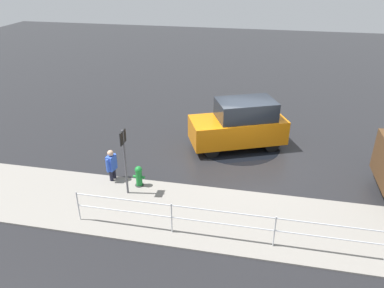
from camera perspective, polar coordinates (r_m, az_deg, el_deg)
name	(u,v)px	position (r m, az deg, el deg)	size (l,w,h in m)	color
ground_plane	(245,156)	(15.41, 8.14, -1.83)	(60.00, 60.00, 0.00)	black
kerb_strip	(235,219)	(11.87, 6.59, -11.30)	(24.00, 3.20, 0.04)	gray
moving_hatchback	(240,124)	(15.72, 7.28, 2.99)	(4.25, 3.10, 2.06)	orange
fire_hydrant	(139,177)	(13.26, -8.09, -4.93)	(0.42, 0.31, 0.80)	#197A2D
pedestrian	(112,164)	(13.64, -12.17, -2.96)	(0.30, 0.56, 1.22)	blue
metal_railing	(222,219)	(10.67, 4.60, -11.35)	(8.77, 0.04, 1.05)	#B7BABF
sign_post	(124,153)	(12.33, -10.27, -1.39)	(0.07, 0.44, 2.40)	#4C4C51
puddle_patch	(239,145)	(16.23, 7.12, -0.21)	(3.52, 3.52, 0.01)	black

